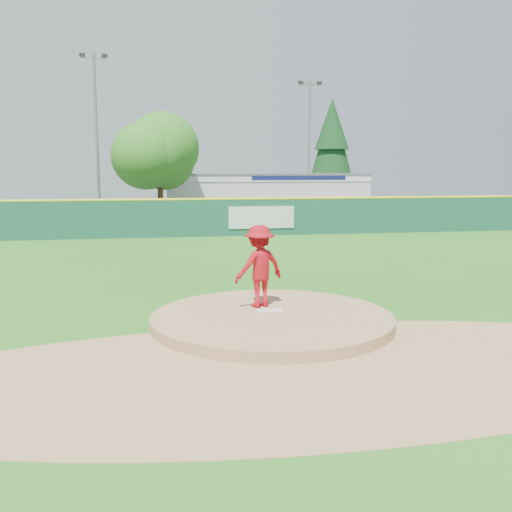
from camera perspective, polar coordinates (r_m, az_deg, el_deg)
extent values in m
plane|color=#286B19|center=(13.10, 1.61, -6.91)|extent=(120.00, 120.00, 0.00)
cylinder|color=#9E774C|center=(13.10, 1.61, -6.91)|extent=(5.50, 5.50, 0.50)
cube|color=white|center=(13.32, 1.34, -5.45)|extent=(0.60, 0.15, 0.04)
cylinder|color=#9E774C|center=(10.32, 5.17, -11.21)|extent=(15.40, 15.40, 0.01)
cube|color=#38383A|center=(39.59, -6.62, 3.40)|extent=(44.00, 16.00, 0.02)
imported|color=#A30E17|center=(13.58, 0.33, -1.02)|extent=(1.45, 1.15, 1.97)
imported|color=silver|center=(36.84, 0.78, 4.25)|extent=(5.71, 3.44, 1.48)
cube|color=silver|center=(45.22, 0.55, 6.10)|extent=(15.00, 8.00, 3.20)
cube|color=white|center=(41.25, 1.63, 7.81)|extent=(15.00, 0.06, 0.55)
cube|color=#0F194C|center=(41.68, 4.36, 7.80)|extent=(7.00, 0.03, 0.28)
cube|color=#59595B|center=(45.19, 0.55, 8.19)|extent=(15.20, 8.20, 0.12)
cube|color=silver|center=(30.94, 0.56, 3.89)|extent=(3.60, 0.04, 1.20)
cube|color=blue|center=(35.82, -24.25, 4.21)|extent=(0.85, 0.85, 0.09)
cube|color=gray|center=(35.87, -24.19, 3.17)|extent=(0.82, 0.82, 1.24)
cube|color=#164837|center=(30.56, -5.49, 3.79)|extent=(40.00, 0.10, 2.00)
cylinder|color=yellow|center=(30.50, -5.51, 5.67)|extent=(40.00, 0.14, 0.14)
cylinder|color=#382314|center=(37.42, -9.51, 5.03)|extent=(0.36, 0.36, 2.60)
sphere|color=#387F23|center=(37.37, -9.63, 10.02)|extent=(5.60, 5.60, 5.60)
cylinder|color=#382314|center=(50.89, 7.47, 5.39)|extent=(0.40, 0.40, 1.60)
cone|color=#113A16|center=(50.86, 7.57, 10.74)|extent=(4.40, 4.40, 7.90)
cylinder|color=gray|center=(39.54, -15.63, 11.10)|extent=(0.20, 0.20, 11.00)
cube|color=gray|center=(40.14, -15.94, 18.53)|extent=(1.60, 0.10, 0.10)
cube|color=black|center=(40.24, -17.00, 18.68)|extent=(0.35, 0.25, 0.20)
cube|color=black|center=(40.12, -14.90, 18.79)|extent=(0.35, 0.25, 0.20)
cylinder|color=gray|center=(42.99, 5.33, 10.47)|extent=(0.20, 0.20, 10.00)
cube|color=gray|center=(43.41, 5.42, 16.68)|extent=(1.60, 0.10, 0.10)
cube|color=black|center=(43.25, 4.49, 16.93)|extent=(0.35, 0.25, 0.20)
cube|color=black|center=(43.62, 6.35, 16.83)|extent=(0.35, 0.25, 0.20)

